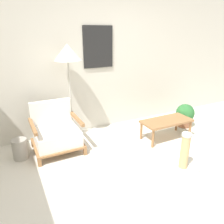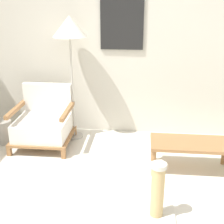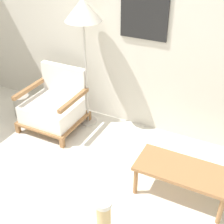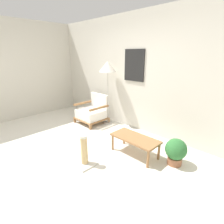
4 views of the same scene
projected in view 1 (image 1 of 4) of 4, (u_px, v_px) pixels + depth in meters
The scene contains 8 objects.
ground_plane at pixel (171, 184), 2.76m from camera, with size 14.00×14.00×0.00m, color silver.
wall_back at pixel (102, 58), 4.01m from camera, with size 8.00×0.09×2.70m.
armchair at pixel (56, 133), 3.46m from camera, with size 0.74×0.69×0.76m.
floor_lamp at pixel (68, 56), 3.43m from camera, with size 0.43×0.43×1.63m.
coffee_table at pixel (166, 122), 3.84m from camera, with size 0.90×0.42×0.35m.
vase at pixel (20, 149), 3.27m from camera, with size 0.22×0.22×0.31m, color #9E998E.
potted_plant at pixel (185, 114), 4.35m from camera, with size 0.36×0.36×0.47m.
scratching_post at pixel (184, 156), 2.99m from camera, with size 0.33×0.33×0.55m.
Camera 1 is at (-1.70, -1.68, 1.81)m, focal length 35.00 mm.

